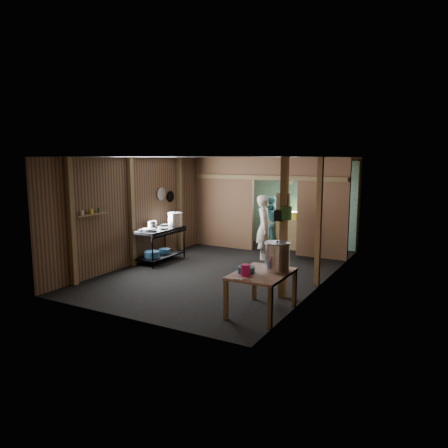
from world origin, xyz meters
The scene contains 42 objects.
floor centered at (0.00, 0.00, 0.00)m, with size 4.50×7.00×0.00m, color black.
ceiling centered at (0.00, 0.00, 2.60)m, with size 4.50×7.00×0.00m, color #292726.
wall_back centered at (0.00, 3.50, 1.30)m, with size 4.50×0.00×2.60m, color brown.
wall_front centered at (0.00, -3.50, 1.30)m, with size 4.50×0.00×2.60m, color brown.
wall_left centered at (-2.25, 0.00, 1.30)m, with size 0.00×7.00×2.60m, color brown.
wall_right centered at (2.25, 0.00, 1.30)m, with size 0.00×7.00×2.60m, color brown.
partition_left centered at (-1.32, 2.20, 1.30)m, with size 1.85×0.10×2.60m, color brown.
partition_right centered at (1.57, 2.20, 1.30)m, with size 1.35×0.10×2.60m, color brown.
partition_header centered at (0.25, 2.20, 2.30)m, with size 1.30×0.10×0.60m, color brown.
turquoise_panel centered at (0.00, 3.44, 1.25)m, with size 4.40×0.06×2.50m, color #85BFB7.
back_counter centered at (0.30, 2.95, 0.42)m, with size 1.20×0.50×0.85m, color olive.
wall_clock centered at (0.25, 3.40, 1.90)m, with size 0.20×0.20×0.03m, color beige.
post_left_a centered at (-2.18, -2.60, 1.30)m, with size 0.10×0.12×2.60m, color olive.
post_left_b centered at (-2.18, -0.80, 1.30)m, with size 0.10×0.12×2.60m, color olive.
post_left_c centered at (-2.18, 1.20, 1.30)m, with size 0.10×0.12×2.60m, color olive.
post_right centered at (2.18, -0.20, 1.30)m, with size 0.10×0.12×2.60m, color olive.
post_free centered at (1.85, -1.30, 1.30)m, with size 0.12×0.12×2.60m, color olive.
cross_beam centered at (0.00, 2.15, 2.05)m, with size 4.40×0.12×0.12m, color olive.
pan_lid_big centered at (-2.21, 0.40, 1.65)m, with size 0.34×0.34×0.03m, color slate.
pan_lid_small centered at (-2.21, 0.80, 1.55)m, with size 0.30×0.30×0.03m, color black.
wall_shelf centered at (-2.15, -2.10, 1.40)m, with size 0.14×0.80×0.03m, color olive.
jar_white centered at (-2.15, -2.35, 1.47)m, with size 0.07×0.07×0.10m, color beige.
jar_yellow centered at (-2.15, -2.10, 1.47)m, with size 0.08×0.08×0.10m, color gold.
jar_green centered at (-2.15, -1.88, 1.47)m, with size 0.06×0.06×0.10m, color #1F4E21.
bag_white centered at (1.80, -1.22, 1.78)m, with size 0.22×0.15×0.32m, color beige.
bag_green centered at (1.92, -1.36, 1.60)m, with size 0.16×0.12×0.24m, color #1F4E21.
bag_black centered at (1.78, -1.38, 1.55)m, with size 0.14×0.10×0.20m, color black.
gas_range centered at (-1.88, -0.16, 0.42)m, with size 0.73×1.43×0.84m, color black, non-canonical shape.
prep_table centered at (1.83, -2.21, 0.35)m, with size 0.85×1.17×0.69m, color tan, non-canonical shape.
stove_pot_large centered at (-1.71, 0.30, 1.01)m, with size 0.38×0.38×0.38m, color silver, non-canonical shape.
stove_pot_med centered at (-2.05, -0.21, 0.92)m, with size 0.23×0.23×0.20m, color silver, non-canonical shape.
frying_pan centered at (-1.88, -0.55, 0.87)m, with size 0.32×0.54×0.07m, color slate, non-canonical shape.
blue_tub_front centered at (-1.88, -0.45, 0.24)m, with size 0.37×0.37×0.15m, color navy.
blue_tub_back centered at (-1.88, 0.06, 0.22)m, with size 0.30×0.30×0.12m, color navy.
stock_pot centered at (2.00, -1.97, 0.93)m, with size 0.44×0.44×0.51m, color silver, non-canonical shape.
wash_basin centered at (1.61, -2.35, 0.75)m, with size 0.29×0.29×0.11m, color navy.
pink_bucket centered at (1.68, -2.51, 0.79)m, with size 0.15×0.15×0.19m, color #C01265.
knife centered at (1.74, -2.75, 0.70)m, with size 0.30×0.04×0.01m, color silver.
yellow_tub centered at (0.56, 2.95, 0.96)m, with size 0.38×0.38×0.21m, color gold.
red_cup centered at (0.07, 2.95, 0.92)m, with size 0.11×0.11×0.13m, color #B14614.
cook centered at (0.32, 1.35, 0.82)m, with size 0.60×0.39×1.65m, color beige.
worker_back centered at (-0.13, 2.82, 0.74)m, with size 0.72×0.56×1.49m, color teal.
Camera 1 is at (4.58, -8.49, 2.58)m, focal length 33.99 mm.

